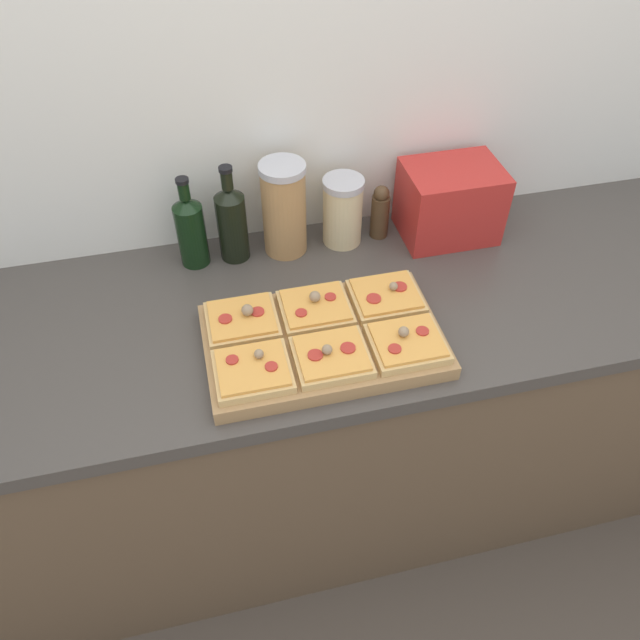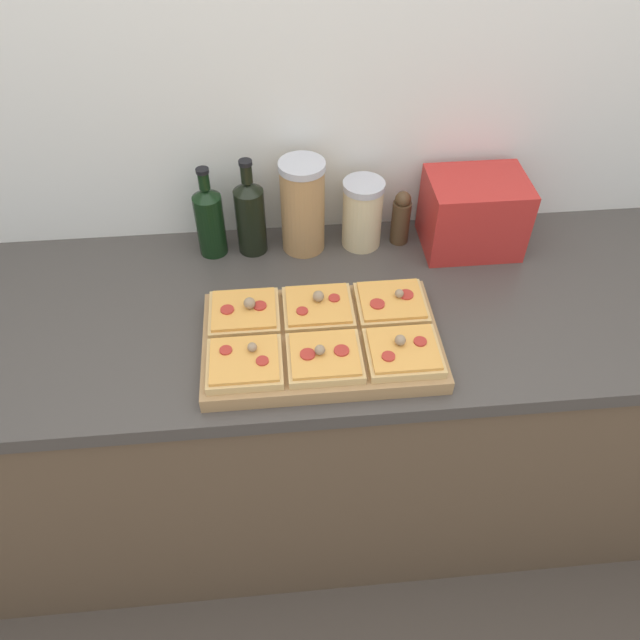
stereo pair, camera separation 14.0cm
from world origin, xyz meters
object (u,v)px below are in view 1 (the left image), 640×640
Objects in this scene: cutting_board at (323,341)px; grain_jar_tall at (284,209)px; wine_bottle at (232,222)px; olive_oil_bottle at (191,230)px; pepper_mill at (380,212)px; toaster_oven at (450,202)px; grain_jar_short at (343,211)px.

grain_jar_tall reaches higher than cutting_board.
grain_jar_tall is at bearing 0.00° from wine_bottle.
olive_oil_bottle reaches higher than pepper_mill.
olive_oil_bottle is at bearing -180.00° from grain_jar_tall.
toaster_oven is (0.58, -0.03, -0.01)m from wine_bottle.
cutting_board is 0.55m from toaster_oven.
grain_jar_tall is 0.44m from toaster_oven.
grain_jar_tall reaches higher than toaster_oven.
grain_jar_tall is 0.93× the size of toaster_oven.
grain_jar_tall reaches higher than grain_jar_short.
grain_jar_short is 0.11m from pepper_mill.
olive_oil_bottle reaches higher than grain_jar_short.
grain_jar_tall is 0.26m from pepper_mill.
olive_oil_bottle reaches higher than toaster_oven.
grain_jar_tall reaches higher than olive_oil_bottle.
cutting_board is 2.80× the size of grain_jar_short.
pepper_mill is (0.25, 0.37, 0.06)m from cutting_board.
wine_bottle is 0.58m from toaster_oven.
wine_bottle is (0.10, 0.00, 0.01)m from olive_oil_bottle.
grain_jar_tall is 1.34× the size of grain_jar_short.
cutting_board is 0.41m from wine_bottle.
pepper_mill is 0.56× the size of toaster_oven.
olive_oil_bottle is at bearing -180.00° from grain_jar_short.
wine_bottle reaches higher than pepper_mill.
olive_oil_bottle is 1.32× the size of grain_jar_short.
grain_jar_short is (0.29, 0.00, -0.01)m from wine_bottle.
wine_bottle is at bearing 111.61° from cutting_board.
pepper_mill is (0.50, 0.00, -0.03)m from olive_oil_bottle.
cutting_board is at bearing -141.40° from toaster_oven.
wine_bottle reaches higher than cutting_board.
wine_bottle reaches higher than grain_jar_short.
grain_jar_short is 1.23× the size of pepper_mill.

